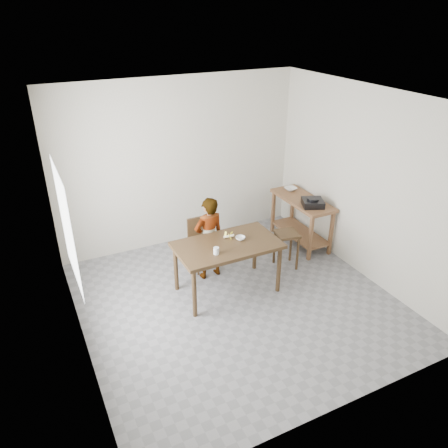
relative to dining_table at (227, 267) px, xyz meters
name	(u,v)px	position (x,y,z in m)	size (l,w,h in m)	color
floor	(237,302)	(0.00, -0.30, -0.40)	(4.00, 4.00, 0.04)	slate
ceiling	(240,97)	(0.00, -0.30, 2.35)	(4.00, 4.00, 0.04)	white
wall_back	(179,163)	(0.00, 1.72, 0.98)	(4.00, 0.04, 2.70)	beige
wall_front	(350,302)	(0.00, -2.32, 0.98)	(4.00, 0.04, 2.70)	beige
wall_left	(67,248)	(-2.02, -0.30, 0.98)	(0.04, 4.00, 2.70)	beige
wall_right	(365,185)	(2.02, -0.30, 0.98)	(0.04, 4.00, 2.70)	beige
window_pane	(67,227)	(-1.97, -0.10, 1.12)	(0.02, 1.10, 1.30)	white
dining_table	(227,267)	(0.00, 0.00, 0.00)	(1.40, 0.80, 0.75)	#3A2816
prep_counter	(301,221)	(1.72, 0.70, 0.03)	(0.50, 1.20, 0.80)	brown
child	(209,238)	(-0.07, 0.45, 0.25)	(0.46, 0.30, 1.26)	silver
dining_chair	(204,245)	(-0.05, 0.69, 0.02)	(0.38, 0.38, 0.78)	#3A2816
stool	(286,250)	(1.08, 0.17, -0.09)	(0.33, 0.33, 0.58)	#3A2816
glass_tumbler	(216,251)	(-0.25, -0.18, 0.42)	(0.07, 0.07, 0.09)	silver
small_bowl	(240,238)	(0.21, 0.02, 0.40)	(0.13, 0.13, 0.04)	silver
banana	(229,236)	(0.09, 0.14, 0.40)	(0.16, 0.12, 0.06)	#DECC4E
serving_bowl	(291,189)	(1.75, 1.09, 0.45)	(0.20, 0.20, 0.05)	silver
gas_burner	(313,203)	(1.69, 0.40, 0.48)	(0.31, 0.31, 0.10)	black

